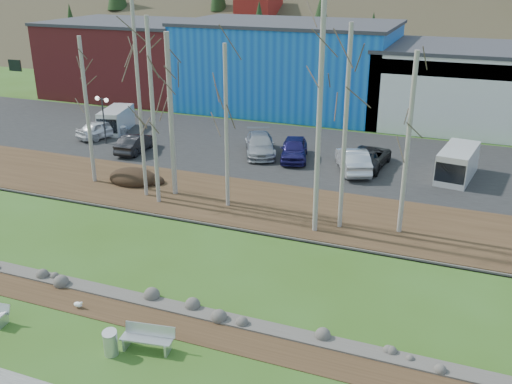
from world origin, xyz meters
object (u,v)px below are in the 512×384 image
at_px(car_1, 135,143).
at_px(car_0, 102,129).
at_px(street_lamp, 103,107).
at_px(car_4, 353,160).
at_px(bench_intact, 148,338).
at_px(seagull, 78,304).
at_px(van_white, 457,164).
at_px(car_3, 294,149).
at_px(van_grey, 115,120).
at_px(litter_bin, 111,344).
at_px(car_5, 368,156).
at_px(car_2, 260,144).

bearing_deg(car_1, car_0, -32.12).
distance_m(street_lamp, car_4, 19.65).
height_order(bench_intact, seagull, bench_intact).
relative_size(car_1, van_white, 0.86).
relative_size(car_3, van_grey, 0.98).
distance_m(street_lamp, car_3, 15.26).
bearing_deg(car_4, litter_bin, 57.14).
xyz_separation_m(car_5, van_white, (5.84, -0.39, 0.30)).
relative_size(bench_intact, car_5, 0.39).
xyz_separation_m(litter_bin, van_grey, (-16.98, 25.27, 0.64)).
bearing_deg(van_grey, bench_intact, -67.74).
bearing_deg(car_5, car_1, 14.62).
bearing_deg(van_grey, car_0, -102.24).
bearing_deg(litter_bin, car_3, 91.47).
bearing_deg(car_5, car_3, 8.69).
height_order(car_2, car_4, car_4).
height_order(car_2, van_grey, van_grey).
bearing_deg(van_white, bench_intact, -104.35).
xyz_separation_m(litter_bin, car_1, (-12.25, 20.89, 0.38)).
xyz_separation_m(bench_intact, van_white, (9.42, 22.80, 0.67)).
xyz_separation_m(litter_bin, car_4, (3.89, 22.54, 0.49)).
xyz_separation_m(car_1, car_3, (11.65, 2.66, 0.09)).
relative_size(litter_bin, van_grey, 0.19).
bearing_deg(car_3, bench_intact, -100.82).
distance_m(litter_bin, seagull, 3.65).
relative_size(bench_intact, car_1, 0.48).
height_order(bench_intact, van_grey, van_grey).
bearing_deg(car_0, bench_intact, 149.30).
relative_size(car_0, van_grey, 0.93).
bearing_deg(car_1, seagull, 111.28).
relative_size(car_4, van_grey, 1.05).
height_order(litter_bin, car_3, car_3).
bearing_deg(seagull, litter_bin, -37.50).
height_order(litter_bin, car_2, car_2).
xyz_separation_m(car_3, van_grey, (-16.37, 1.73, 0.17)).
relative_size(car_2, car_4, 1.06).
height_order(car_1, car_3, car_3).
distance_m(car_4, van_white, 6.70).
height_order(car_0, van_grey, van_grey).
bearing_deg(bench_intact, car_3, 85.46).
distance_m(seagull, van_white, 25.44).
relative_size(bench_intact, litter_bin, 2.24).
bearing_deg(street_lamp, litter_bin, -37.75).
bearing_deg(van_white, car_4, -163.28).
height_order(bench_intact, car_5, car_5).
bearing_deg(car_2, bench_intact, -103.12).
height_order(car_4, van_white, van_white).
distance_m(car_3, car_4, 4.61).
bearing_deg(car_1, bench_intact, 118.75).
height_order(car_4, car_5, car_4).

